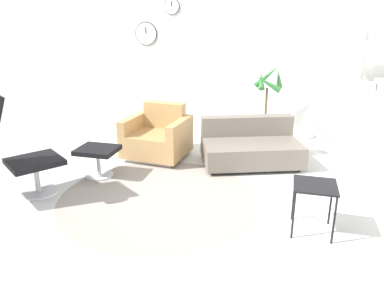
# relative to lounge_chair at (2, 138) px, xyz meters

# --- Properties ---
(ground_plane) EXTENTS (12.00, 12.00, 0.00)m
(ground_plane) POSITION_rel_lounge_chair_xyz_m (1.71, 0.58, -0.74)
(ground_plane) COLOR silver
(wall_back) EXTENTS (12.00, 0.09, 2.80)m
(wall_back) POSITION_rel_lounge_chair_xyz_m (1.71, 3.42, 0.66)
(wall_back) COLOR silver
(wall_back) RESTS_ON ground_plane
(round_rug) EXTENTS (2.28, 2.28, 0.01)m
(round_rug) POSITION_rel_lounge_chair_xyz_m (1.59, 0.47, -0.74)
(round_rug) COLOR gray
(round_rug) RESTS_ON ground_plane
(lounge_chair) EXTENTS (0.95, 1.04, 1.32)m
(lounge_chair) POSITION_rel_lounge_chair_xyz_m (0.00, 0.00, 0.00)
(lounge_chair) COLOR #BCBCC1
(lounge_chair) RESTS_ON ground_plane
(ottoman) EXTENTS (0.50, 0.42, 0.39)m
(ottoman) POSITION_rel_lounge_chair_xyz_m (0.63, 0.87, -0.44)
(ottoman) COLOR #BCBCC1
(ottoman) RESTS_ON ground_plane
(armchair_red) EXTENTS (0.93, 0.86, 0.77)m
(armchair_red) POSITION_rel_lounge_chair_xyz_m (1.13, 1.77, -0.45)
(armchair_red) COLOR silver
(armchair_red) RESTS_ON ground_plane
(couch_low) EXTENTS (1.54, 1.23, 0.62)m
(couch_low) POSITION_rel_lounge_chair_xyz_m (2.48, 1.85, -0.51)
(couch_low) COLOR black
(couch_low) RESTS_ON ground_plane
(side_table) EXTENTS (0.40, 0.40, 0.49)m
(side_table) POSITION_rel_lounge_chair_xyz_m (3.26, 0.18, -0.31)
(side_table) COLOR black
(side_table) RESTS_ON ground_plane
(potted_plant) EXTENTS (0.48, 0.51, 1.27)m
(potted_plant) POSITION_rel_lounge_chair_xyz_m (2.62, 2.89, -0.30)
(potted_plant) COLOR silver
(potted_plant) RESTS_ON ground_plane
(shelf_unit) EXTENTS (1.19, 0.28, 2.08)m
(shelf_unit) POSITION_rel_lounge_chair_xyz_m (4.31, 3.11, 0.39)
(shelf_unit) COLOR #BCBCC1
(shelf_unit) RESTS_ON ground_plane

